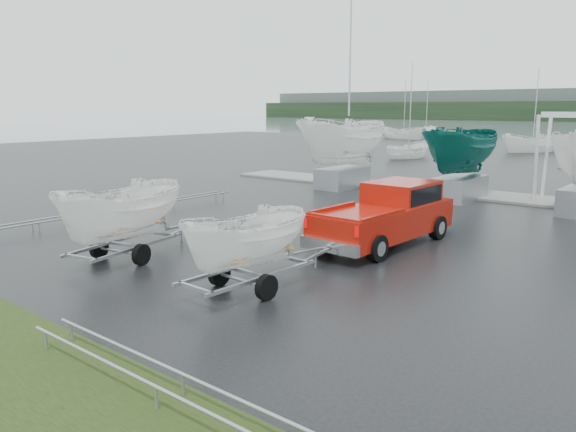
# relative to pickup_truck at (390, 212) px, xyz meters

# --- Properties ---
(ground_plane) EXTENTS (120.00, 120.00, 0.00)m
(ground_plane) POSITION_rel_pickup_truck_xyz_m (-1.53, -1.43, -1.01)
(ground_plane) COLOR black
(ground_plane) RESTS_ON ground
(dock) EXTENTS (30.00, 3.00, 0.12)m
(dock) POSITION_rel_pickup_truck_xyz_m (-1.53, 11.57, -0.96)
(dock) COLOR gray
(dock) RESTS_ON ground
(pickup_truck) EXTENTS (2.31, 5.89, 1.94)m
(pickup_truck) POSITION_rel_pickup_truck_xyz_m (0.00, 0.00, 0.00)
(pickup_truck) COLOR #9D1308
(pickup_truck) RESTS_ON ground
(trailer_hitched) EXTENTS (1.80, 3.64, 4.35)m
(trailer_hitched) POSITION_rel_pickup_truck_xyz_m (-0.21, -6.41, 1.36)
(trailer_hitched) COLOR #94969C
(trailer_hitched) RESTS_ON ground
(trailer_parked) EXTENTS (2.10, 3.77, 5.17)m
(trailer_parked) POSITION_rel_pickup_truck_xyz_m (-4.86, -6.66, 1.79)
(trailer_parked) COLOR #94969C
(trailer_parked) RESTS_ON ground
(keelboat_0) EXTENTS (2.69, 3.20, 10.87)m
(keelboat_0) POSITION_rel_pickup_truck_xyz_m (-8.24, 9.57, 3.28)
(keelboat_0) COLOR #94969C
(keelboat_0) RESTS_ON ground
(keelboat_1) EXTENTS (2.34, 3.20, 7.32)m
(keelboat_1) POSITION_rel_pickup_truck_xyz_m (-1.72, 9.77, 2.69)
(keelboat_1) COLOR #94969C
(keelboat_1) RESTS_ON ground
(mast_rack_0) EXTENTS (0.56, 6.50, 0.06)m
(mast_rack_0) POSITION_rel_pickup_truck_xyz_m (-10.53, -0.43, -0.66)
(mast_rack_0) COLOR #94969C
(mast_rack_0) RESTS_ON ground
(mast_rack_1) EXTENTS (0.56, 6.50, 0.06)m
(mast_rack_1) POSITION_rel_pickup_truck_xyz_m (-10.53, -6.43, -0.66)
(mast_rack_1) COLOR #94969C
(mast_rack_1) RESTS_ON ground
(mast_rack_2) EXTENTS (7.00, 0.56, 0.06)m
(mast_rack_2) POSITION_rel_pickup_truck_xyz_m (2.47, -10.93, -0.66)
(mast_rack_2) COLOR #94969C
(mast_rack_2) RESTS_ON ground
(moored_boat_0) EXTENTS (2.38, 2.43, 10.78)m
(moored_boat_0) POSITION_rel_pickup_truck_xyz_m (-14.07, 28.43, -1.00)
(moored_boat_0) COLOR white
(moored_boat_0) RESTS_ON ground
(moored_boat_1) EXTENTS (3.81, 3.84, 11.71)m
(moored_boat_1) POSITION_rel_pickup_truck_xyz_m (-7.78, 42.07, -1.01)
(moored_boat_1) COLOR white
(moored_boat_1) RESTS_ON ground
(moored_boat_4) EXTENTS (3.24, 3.18, 11.64)m
(moored_boat_4) POSITION_rel_pickup_truck_xyz_m (-28.59, 54.88, -1.01)
(moored_boat_4) COLOR white
(moored_boat_4) RESTS_ON ground
(moored_boat_6) EXTENTS (2.72, 2.77, 11.20)m
(moored_boat_6) POSITION_rel_pickup_truck_xyz_m (-28.22, 60.96, -1.01)
(moored_boat_6) COLOR white
(moored_boat_6) RESTS_ON ground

